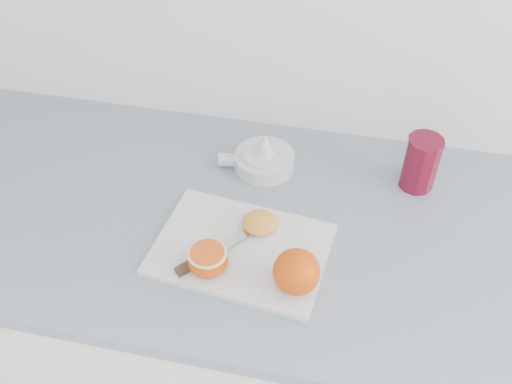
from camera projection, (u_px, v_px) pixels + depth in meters
counter at (313, 349)px, 1.40m from camera, size 2.44×0.64×0.89m
cutting_board at (241, 249)px, 1.05m from camera, size 0.34×0.26×0.01m
whole_orange at (296, 272)px, 0.95m from camera, size 0.08×0.08×0.08m
half_orange at (208, 260)px, 1.00m from camera, size 0.07×0.07×0.04m
squeezed_shell at (259, 222)px, 1.07m from camera, size 0.06×0.06×0.03m
paring_knife at (206, 256)px, 1.02m from camera, size 0.14×0.17×0.01m
citrus_juicer at (264, 158)px, 1.21m from camera, size 0.16×0.13×0.09m
red_tumbler at (420, 165)px, 1.15m from camera, size 0.07×0.07×0.12m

